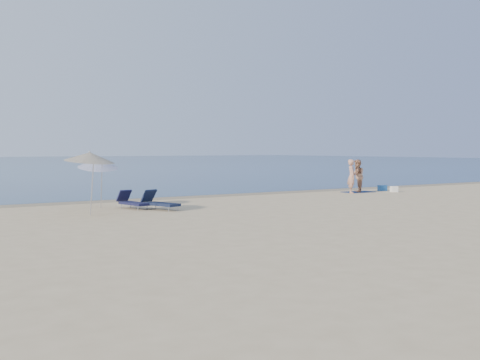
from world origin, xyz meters
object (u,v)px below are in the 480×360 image
person_right (357,176)px  blue_cooler (382,188)px  person_left (352,176)px  umbrella_near (98,164)px

person_right → blue_cooler: bearing=127.2°
person_left → blue_cooler: size_ratio=3.99×
person_left → person_right: size_ratio=1.01×
person_right → blue_cooler: size_ratio=3.95×
blue_cooler → person_left: bearing=-156.6°
person_left → person_right: person_left is taller
blue_cooler → umbrella_near: bearing=-163.4°
person_right → blue_cooler: 2.26m
person_right → umbrella_near: 15.43m
person_left → person_right: (0.78, 0.36, -0.01)m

